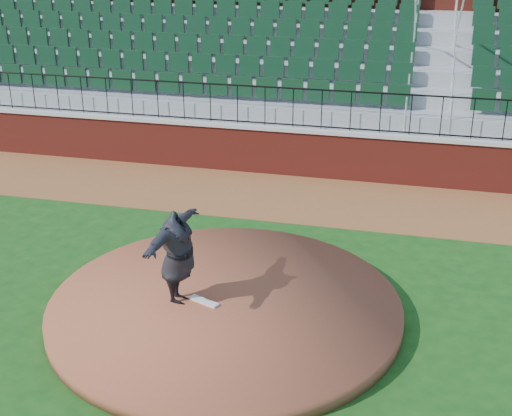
{
  "coord_description": "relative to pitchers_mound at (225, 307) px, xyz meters",
  "views": [
    {
      "loc": [
        2.8,
        -9.95,
        6.26
      ],
      "look_at": [
        0.0,
        1.5,
        1.3
      ],
      "focal_mm": 48.34,
      "sensor_mm": 36.0,
      "label": 1
    }
  ],
  "objects": [
    {
      "name": "seating_stands",
      "position": [
        0.14,
        9.89,
        2.18
      ],
      "size": [
        34.0,
        5.1,
        4.6
      ],
      "primitive_type": null,
      "color": "gray",
      "rests_on": "ground"
    },
    {
      "name": "field_wall",
      "position": [
        0.14,
        7.16,
        0.47
      ],
      "size": [
        34.0,
        0.35,
        1.2
      ],
      "primitive_type": "cube",
      "color": "maroon",
      "rests_on": "ground"
    },
    {
      "name": "ground",
      "position": [
        0.14,
        0.16,
        -0.12
      ],
      "size": [
        90.0,
        90.0,
        0.0
      ],
      "primitive_type": "plane",
      "color": "#144012",
      "rests_on": "ground"
    },
    {
      "name": "pitcher",
      "position": [
        -0.75,
        -0.18,
        0.96
      ],
      "size": [
        0.67,
        2.07,
        1.66
      ],
      "primitive_type": "imported",
      "rotation": [
        0.0,
        0.0,
        1.52
      ],
      "color": "black",
      "rests_on": "pitchers_mound"
    },
    {
      "name": "pitchers_mound",
      "position": [
        0.0,
        0.0,
        0.0
      ],
      "size": [
        6.01,
        6.01,
        0.25
      ],
      "primitive_type": "cylinder",
      "color": "brown",
      "rests_on": "ground"
    },
    {
      "name": "wall_cap",
      "position": [
        0.14,
        7.16,
        1.12
      ],
      "size": [
        34.0,
        0.45,
        0.1
      ],
      "primitive_type": "cube",
      "color": "#B7B7B7",
      "rests_on": "field_wall"
    },
    {
      "name": "warning_track",
      "position": [
        0.14,
        5.56,
        -0.12
      ],
      "size": [
        34.0,
        3.2,
        0.01
      ],
      "primitive_type": "cube",
      "color": "brown",
      "rests_on": "ground"
    },
    {
      "name": "pitching_rubber",
      "position": [
        -0.33,
        -0.14,
        0.14
      ],
      "size": [
        0.57,
        0.34,
        0.04
      ],
      "primitive_type": "cube",
      "rotation": [
        0.0,
        0.0,
        -0.38
      ],
      "color": "silver",
      "rests_on": "pitchers_mound"
    },
    {
      "name": "wall_railing",
      "position": [
        0.14,
        7.16,
        1.67
      ],
      "size": [
        34.0,
        0.05,
        1.0
      ],
      "primitive_type": null,
      "color": "black",
      "rests_on": "wall_cap"
    },
    {
      "name": "concourse_wall",
      "position": [
        0.14,
        12.69,
        2.62
      ],
      "size": [
        34.0,
        0.5,
        5.5
      ],
      "primitive_type": "cube",
      "color": "maroon",
      "rests_on": "ground"
    }
  ]
}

